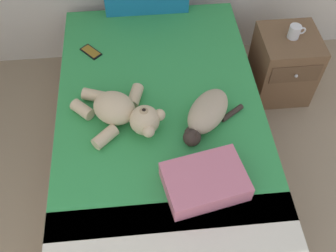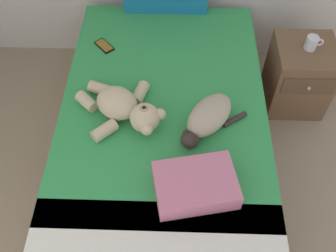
% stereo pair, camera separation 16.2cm
% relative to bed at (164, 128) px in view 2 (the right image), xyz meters
% --- Properties ---
extents(bed, '(1.27, 1.93, 0.52)m').
position_rel_bed_xyz_m(bed, '(0.00, 0.00, 0.00)').
color(bed, brown).
rests_on(bed, ground_plane).
extents(cat, '(0.40, 0.40, 0.15)m').
position_rel_bed_xyz_m(cat, '(0.25, -0.17, 0.33)').
color(cat, tan).
rests_on(cat, bed).
extents(teddy_bear, '(0.54, 0.44, 0.18)m').
position_rel_bed_xyz_m(teddy_bear, '(-0.22, -0.12, 0.34)').
color(teddy_bear, beige).
rests_on(teddy_bear, bed).
extents(cell_phone, '(0.15, 0.16, 0.01)m').
position_rel_bed_xyz_m(cell_phone, '(-0.42, 0.48, 0.27)').
color(cell_phone, black).
rests_on(cell_phone, bed).
extents(throw_pillow, '(0.45, 0.35, 0.11)m').
position_rel_bed_xyz_m(throw_pillow, '(0.18, -0.59, 0.32)').
color(throw_pillow, '#D1728C').
rests_on(throw_pillow, bed).
extents(nightstand, '(0.41, 0.44, 0.52)m').
position_rel_bed_xyz_m(nightstand, '(0.96, 0.50, 0.00)').
color(nightstand, brown).
rests_on(nightstand, ground_plane).
extents(mug, '(0.12, 0.08, 0.09)m').
position_rel_bed_xyz_m(mug, '(0.97, 0.50, 0.31)').
color(mug, silver).
rests_on(mug, nightstand).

